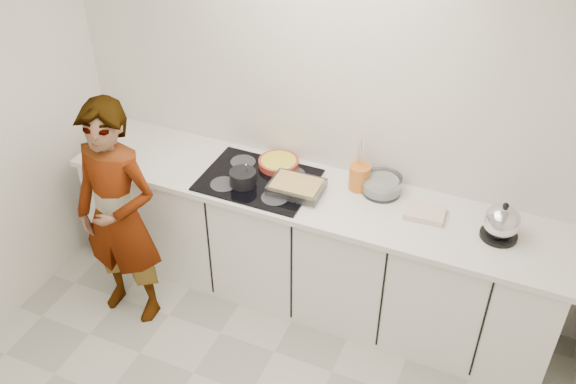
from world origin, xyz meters
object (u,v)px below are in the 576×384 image
at_px(saucepan, 243,178).
at_px(kettle, 502,223).
at_px(hob, 258,180).
at_px(tart_dish, 279,162).
at_px(baking_dish, 296,186).
at_px(cook, 119,217).
at_px(utensil_crock, 359,177).
at_px(mixing_bowl, 382,185).

height_order(saucepan, kettle, kettle).
relative_size(hob, tart_dish, 2.28).
xyz_separation_m(saucepan, kettle, (1.58, 0.13, 0.04)).
bearing_deg(kettle, tart_dish, 174.24).
bearing_deg(hob, baking_dish, -4.81).
distance_m(hob, cook, 0.91).
distance_m(baking_dish, cook, 1.13).
height_order(tart_dish, cook, cook).
xyz_separation_m(kettle, cook, (-2.22, -0.61, -0.21)).
distance_m(kettle, utensil_crock, 0.90).
distance_m(hob, saucepan, 0.12).
height_order(mixing_bowl, kettle, kettle).
xyz_separation_m(hob, kettle, (1.51, 0.05, 0.10)).
bearing_deg(mixing_bowl, saucepan, -161.18).
relative_size(saucepan, cook, 0.12).
bearing_deg(utensil_crock, kettle, -8.75).
relative_size(tart_dish, saucepan, 1.70).
height_order(hob, tart_dish, tart_dish).
height_order(hob, saucepan, saucepan).
xyz_separation_m(saucepan, cook, (-0.64, -0.48, -0.17)).
bearing_deg(mixing_bowl, utensil_crock, -175.12).
xyz_separation_m(hob, saucepan, (-0.06, -0.09, 0.05)).
bearing_deg(mixing_bowl, cook, -152.76).
relative_size(tart_dish, kettle, 1.16).
xyz_separation_m(mixing_bowl, kettle, (0.75, -0.15, 0.05)).
distance_m(hob, mixing_bowl, 0.79).
bearing_deg(utensil_crock, mixing_bowl, 4.88).
relative_size(baking_dish, cook, 0.21).
xyz_separation_m(tart_dish, baking_dish, (0.22, -0.22, 0.01)).
height_order(mixing_bowl, utensil_crock, utensil_crock).
relative_size(utensil_crock, cook, 0.10).
relative_size(hob, baking_dish, 2.15).
bearing_deg(cook, utensil_crock, 28.62).
distance_m(mixing_bowl, kettle, 0.76).
bearing_deg(saucepan, hob, 53.28).
xyz_separation_m(baking_dish, mixing_bowl, (0.49, 0.22, 0.00)).
distance_m(utensil_crock, cook, 1.54).
xyz_separation_m(saucepan, utensil_crock, (0.69, 0.27, 0.02)).
bearing_deg(tart_dish, saucepan, -113.63).
relative_size(baking_dish, kettle, 1.23).
xyz_separation_m(mixing_bowl, cook, (-1.47, -0.76, -0.16)).
height_order(baking_dish, cook, cook).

